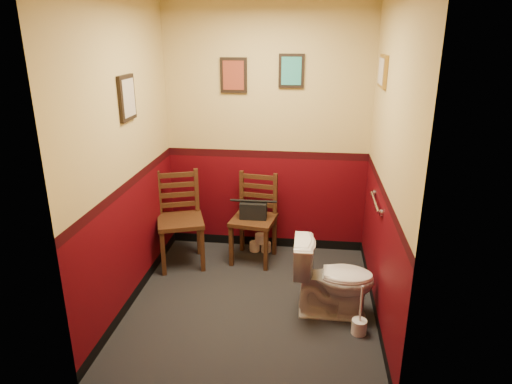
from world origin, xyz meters
TOP-DOWN VIEW (x-y plane):
  - floor at (0.00, 0.00)m, footprint 2.20×2.40m
  - wall_back at (0.00, 1.20)m, footprint 2.20×0.00m
  - wall_front at (0.00, -1.20)m, footprint 2.20×0.00m
  - wall_left at (-1.10, 0.00)m, footprint 0.00×2.40m
  - wall_right at (1.10, 0.00)m, footprint 0.00×2.40m
  - grab_bar at (1.07, 0.25)m, footprint 0.05×0.56m
  - framed_print_back_a at (-0.35, 1.18)m, footprint 0.28×0.04m
  - framed_print_back_b at (0.25, 1.18)m, footprint 0.26×0.04m
  - framed_print_left at (-1.08, 0.10)m, footprint 0.04×0.30m
  - framed_print_right at (1.08, 0.60)m, footprint 0.04×0.34m
  - toilet at (0.72, -0.08)m, footprint 0.71×0.40m
  - toilet_brush at (0.94, -0.35)m, footprint 0.13×0.13m
  - chair_left at (-0.86, 0.69)m, footprint 0.60×0.60m
  - chair_right at (-0.09, 0.88)m, footprint 0.51×0.51m
  - handbag at (-0.10, 0.83)m, footprint 0.28×0.15m
  - tp_stack at (-0.05, 1.05)m, footprint 0.25×0.13m

SIDE VIEW (x-z plane):
  - floor at x=0.00m, z-range 0.00..0.00m
  - toilet_brush at x=0.94m, z-range -0.15..0.30m
  - tp_stack at x=-0.05m, z-range -0.02..0.20m
  - toilet at x=0.72m, z-range 0.00..0.70m
  - chair_right at x=-0.09m, z-range 0.00..0.95m
  - chair_left at x=-0.86m, z-range 0.00..1.00m
  - handbag at x=-0.10m, z-range 0.48..0.69m
  - grab_bar at x=1.07m, z-range 0.92..0.98m
  - wall_back at x=0.00m, z-range 0.00..2.70m
  - wall_front at x=0.00m, z-range 0.00..2.70m
  - wall_left at x=-1.10m, z-range 0.00..2.70m
  - wall_right at x=1.10m, z-range 0.00..2.70m
  - framed_print_left at x=-1.08m, z-range 1.66..2.04m
  - framed_print_back_a at x=-0.35m, z-range 1.77..2.13m
  - framed_print_back_b at x=0.25m, z-range 1.83..2.17m
  - framed_print_right at x=1.08m, z-range 1.91..2.19m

